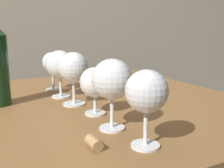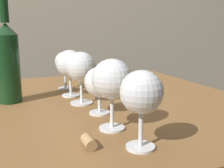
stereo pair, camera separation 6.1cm
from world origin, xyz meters
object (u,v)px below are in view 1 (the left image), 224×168
Objects in this scene: wine_glass_empty at (112,80)px; cork at (94,143)px; wine_glass_cabernet at (147,93)px; wine_glass_pinot at (60,65)px; wine_glass_amber at (95,83)px; wine_glass_port at (52,63)px; wine_glass_white at (73,68)px.

cork is (-0.08, -0.07, -0.10)m from wine_glass_empty.
wine_glass_pinot is (-0.03, 0.45, 0.00)m from wine_glass_cabernet.
wine_glass_amber is 0.81× the size of wine_glass_pinot.
cork is (-0.07, -0.53, -0.09)m from wine_glass_port.
wine_glass_white reaches higher than wine_glass_port.
wine_glass_port is 3.36× the size of cork.
wine_glass_pinot is at bearing 81.12° from cork.
wine_glass_port is (-0.02, 0.57, -0.01)m from wine_glass_cabernet.
wine_glass_port is at bearing 86.19° from wine_glass_pinot.
wine_glass_white is at bearing 76.72° from cork.
wine_glass_cabernet is 0.45m from wine_glass_pinot.
wine_glass_amber is at bearing 64.93° from cork.
wine_glass_cabernet is 0.94× the size of wine_glass_empty.
wine_glass_white is at bearing -89.90° from wine_glass_port.
wine_glass_cabernet is at bearing -86.57° from wine_glass_pinot.
wine_glass_empty reaches higher than wine_glass_amber.
wine_glass_cabernet is at bearing -23.77° from cork.
wine_glass_white is 3.78× the size of cork.
wine_glass_white is 1.02× the size of wine_glass_pinot.
wine_glass_pinot is at bearing 96.71° from wine_glass_amber.
wine_glass_port reaches higher than cork.
wine_glass_pinot is (-0.01, 0.34, -0.00)m from wine_glass_empty.
wine_glass_amber is at bearing -83.29° from wine_glass_pinot.
wine_glass_amber is at bearing 84.32° from wine_glass_empty.
wine_glass_empty is 1.27× the size of wine_glass_amber.
wine_glass_empty reaches higher than wine_glass_port.
wine_glass_pinot is 0.12m from wine_glass_port.
wine_glass_cabernet is at bearing -86.85° from wine_glass_white.
wine_glass_amber is (-0.00, 0.23, -0.02)m from wine_glass_cabernet.
wine_glass_amber is 0.23m from cork.
wine_glass_port is (-0.02, 0.34, 0.01)m from wine_glass_amber.
wine_glass_empty is (-0.01, 0.11, 0.01)m from wine_glass_cabernet.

